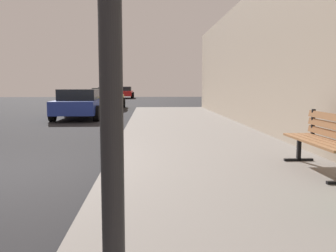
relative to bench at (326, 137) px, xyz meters
The scene contains 6 objects.
sidewalk 1.59m from the bench, 160.68° to the left, with size 4.00×32.00×0.15m, color gray.
bench is the anchor object (origin of this frame).
car_blue 12.18m from the bench, 117.49° to the left, with size 1.95×4.24×1.27m.
car_yellow 18.11m from the bench, 106.60° to the left, with size 1.94×4.36×1.43m.
car_silver 26.83m from the bench, 102.87° to the left, with size 1.96×4.48×1.27m.
car_red 36.28m from the bench, 98.51° to the left, with size 2.02×4.49×1.27m.
Camera 1 is at (2.73, -5.91, 1.45)m, focal length 39.87 mm.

